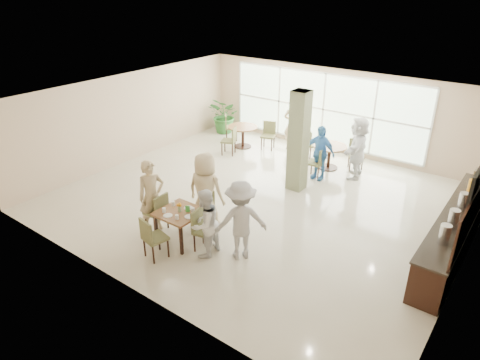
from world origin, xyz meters
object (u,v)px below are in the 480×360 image
Objects in this scene: main_table at (180,215)px; round_table_right at (329,151)px; adult_a at (320,153)px; potted_plant at (225,116)px; teen_left at (152,196)px; round_table_left at (243,132)px; buffet_counter at (456,229)px; adult_b at (358,148)px; adult_standing at (293,125)px; teen_far at (205,191)px; teen_standing at (241,220)px; teen_right at (205,223)px.

main_table and round_table_right have the same top height.
round_table_right is 0.64× the size of adult_a.
teen_left is (2.99, -6.50, 0.19)m from potted_plant.
buffet_counter is (7.46, -2.44, -0.01)m from round_table_left.
adult_standing is at bearing -120.60° from adult_b.
teen_left reaches higher than adult_a.
teen_far is (2.44, -4.80, 0.37)m from round_table_left.
adult_standing is (-2.35, 6.15, 0.00)m from teen_standing.
round_table_right is at bearing 99.12° from adult_a.
round_table_right is 0.56× the size of teen_far.
teen_right is at bearing -69.37° from teen_left.
teen_far is (0.02, 0.86, 0.28)m from main_table.
main_table is 7.55m from potted_plant.
main_table is 0.68× the size of potted_plant.
teen_left is at bearing 33.87° from teen_far.
adult_a is 0.88× the size of adult_b.
potted_plant is at bearing -145.84° from teen_right.
buffet_counter is 4.09m from adult_b.
teen_right reaches higher than round_table_right.
main_table is at bearing -35.37° from teen_standing.
round_table_left is 0.99× the size of round_table_right.
buffet_counter is 2.88× the size of adult_a.
adult_a reaches higher than teen_right.
teen_far is 1.22m from teen_right.
round_table_right is 0.77× the size of potted_plant.
adult_standing is (-2.67, 0.83, -0.04)m from adult_b.
teen_far is at bearing -63.06° from round_table_left.
teen_right is (0.77, -0.93, -0.16)m from teen_far.
potted_plant is (-8.90, 3.27, 0.13)m from buffet_counter.
main_table is at bearing 86.30° from adult_standing.
buffet_counter reaches higher than teen_far.
main_table is 0.88× the size of round_table_right.
round_table_right is 1.00m from adult_b.
round_table_right is 4.98m from teen_far.
teen_far is at bearing -68.58° from teen_standing.
round_table_left is at bearing 170.00° from adult_a.
round_table_right is at bearing -109.95° from teen_far.
round_table_left is 6.60m from teen_standing.
adult_b is at bearing -120.45° from teen_far.
buffet_counter is 2.70× the size of teen_left.
round_table_left is at bearing 161.86° from buffet_counter.
buffet_counter reaches higher than adult_a.
teen_far is 1.21× the size of teen_right.
buffet_counter is 2.67× the size of adult_standing.
teen_left is at bearing -106.50° from round_table_right.
adult_b is at bearing 169.17° from teen_right.
main_table is 4.96m from adult_a.
potted_plant is 0.78× the size of teen_left.
teen_far is at bearing -23.02° from teen_left.
potted_plant is (-3.86, 6.48, 0.03)m from main_table.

